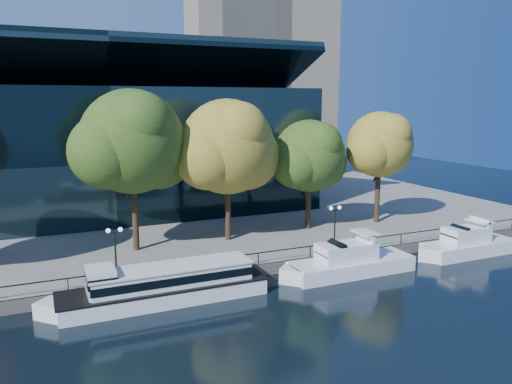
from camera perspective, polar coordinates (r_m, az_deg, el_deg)
name	(u,v)px	position (r m, az deg, el deg)	size (l,w,h in m)	color
ground	(215,298)	(38.11, -4.73, -12.02)	(160.00, 160.00, 0.00)	black
promenade	(129,202)	(72.03, -14.27, -1.15)	(90.00, 67.08, 1.00)	slate
railing	(201,261)	(40.34, -6.30, -7.83)	(88.20, 0.08, 0.99)	black
convention_building	(101,149)	(65.84, -17.34, 4.69)	(50.00, 24.57, 21.43)	black
tour_boat	(160,284)	(37.59, -10.96, -10.32)	(16.50, 3.68, 3.13)	white
cruiser_near	(347,262)	(43.16, 10.32, -7.87)	(12.30, 3.17, 3.56)	white
cruiser_far	(466,244)	(51.59, 22.83, -5.49)	(10.75, 2.98, 3.51)	white
tree_2	(134,144)	(45.69, -13.74, 5.36)	(11.62, 9.53, 14.59)	black
tree_3	(229,149)	(48.00, -3.06, 4.95)	(11.40, 9.35, 13.73)	black
tree_4	(311,157)	(52.69, 6.27, 3.94)	(9.47, 7.76, 11.60)	black
tree_5	(381,146)	(56.90, 14.09, 5.13)	(9.06, 7.43, 12.39)	black
lamp_1	(115,241)	(39.61, -15.83, -5.42)	(1.26, 0.36, 4.03)	black
lamp_2	(335,217)	(46.38, 9.02, -2.86)	(1.26, 0.36, 4.03)	black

